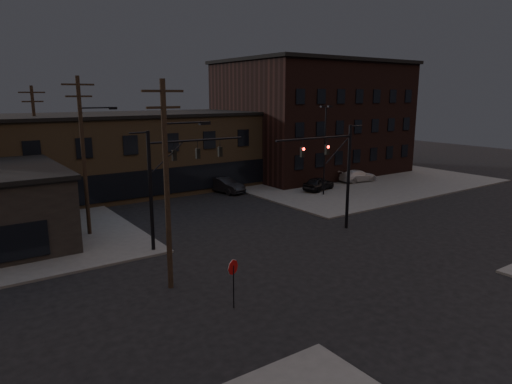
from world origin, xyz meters
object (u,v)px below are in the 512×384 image
Objects in this scene: stop_sign at (233,272)px; parked_car_lot_b at (358,176)px; parked_car_lot_a at (319,184)px; car_crossing at (224,185)px; traffic_signal_near at (338,167)px; traffic_signal_far at (168,175)px.

stop_sign reaches higher than parked_car_lot_b.
car_crossing reaches higher than parked_car_lot_a.
parked_car_lot_a is at bearing 52.61° from traffic_signal_near.
car_crossing is (12.22, 13.30, -4.21)m from traffic_signal_far.
traffic_signal_near is at bearing -16.17° from traffic_signal_far.
car_crossing is at bearing 42.62° from parked_car_lot_a.
parked_car_lot_a is (8.70, 11.39, -4.06)m from traffic_signal_near.
stop_sign is 34.77m from parked_car_lot_b.
traffic_signal_far reaches higher than parked_car_lot_b.
traffic_signal_far is 22.61m from parked_car_lot_a.
car_crossing is (0.14, 16.80, -4.13)m from traffic_signal_near.
stop_sign is 0.52× the size of parked_car_lot_b.
stop_sign is 0.59× the size of parked_car_lot_a.
traffic_signal_far is at bearing 163.83° from traffic_signal_near.
traffic_signal_far is at bearing 95.73° from parked_car_lot_a.
traffic_signal_near reaches higher than parked_car_lot_b.
traffic_signal_far is 1.68× the size of parked_car_lot_b.
parked_car_lot_a is at bearing 39.01° from stop_sign.
car_crossing is at bearing 47.44° from traffic_signal_far.
stop_sign is 0.51× the size of car_crossing.
traffic_signal_far is at bearing 82.68° from stop_sign.
parked_car_lot_b is at bearing 17.61° from traffic_signal_far.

